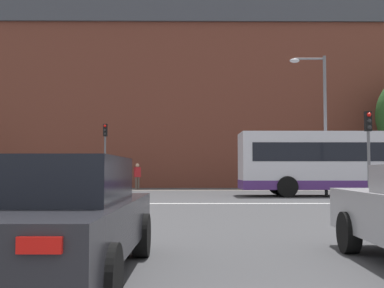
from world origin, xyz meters
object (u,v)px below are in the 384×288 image
object	(u,v)px
bus_crossing_lead	(350,162)
pedestrian_waiting	(98,174)
traffic_light_far_left	(105,146)
car_saloon_left	(55,216)
traffic_light_near_right	(369,140)
street_lamp_junction	(319,110)
pedestrian_walking_east	(137,174)

from	to	relation	value
bus_crossing_lead	pedestrian_waiting	bearing A→B (deg)	-118.83
bus_crossing_lead	traffic_light_far_left	bearing A→B (deg)	-116.88
car_saloon_left	pedestrian_waiting	world-z (taller)	pedestrian_waiting
bus_crossing_lead	traffic_light_near_right	xyz separation A→B (m)	(-0.82, -4.65, 0.79)
bus_crossing_lead	street_lamp_junction	size ratio (longest dim) A/B	1.54
pedestrian_waiting	traffic_light_near_right	bearing A→B (deg)	152.95
car_saloon_left	street_lamp_junction	world-z (taller)	street_lamp_junction
traffic_light_near_right	pedestrian_walking_east	world-z (taller)	traffic_light_near_right
traffic_light_near_right	bus_crossing_lead	bearing A→B (deg)	80.03
street_lamp_junction	car_saloon_left	bearing A→B (deg)	-113.94
bus_crossing_lead	pedestrian_waiting	size ratio (longest dim) A/B	6.41
bus_crossing_lead	traffic_light_far_left	distance (m)	15.12
car_saloon_left	bus_crossing_lead	bearing A→B (deg)	62.74
traffic_light_far_left	pedestrian_walking_east	xyz separation A→B (m)	(1.96, 1.12, -1.84)
traffic_light_near_right	car_saloon_left	bearing A→B (deg)	-123.12
car_saloon_left	traffic_light_near_right	size ratio (longest dim) A/B	1.28
traffic_light_far_left	street_lamp_junction	xyz separation A→B (m)	(12.02, -6.45, 1.49)
bus_crossing_lead	pedestrian_walking_east	world-z (taller)	bus_crossing_lead
traffic_light_far_left	pedestrian_walking_east	size ratio (longest dim) A/B	2.46
traffic_light_far_left	pedestrian_waiting	distance (m)	2.16
bus_crossing_lead	pedestrian_waiting	xyz separation A→B (m)	(-14.07, 7.74, -0.68)
street_lamp_junction	pedestrian_waiting	world-z (taller)	street_lamp_junction
car_saloon_left	pedestrian_waiting	xyz separation A→B (m)	(-4.39, 25.98, 0.27)
car_saloon_left	traffic_light_near_right	distance (m)	16.32
bus_crossing_lead	street_lamp_junction	distance (m)	3.03
traffic_light_far_left	street_lamp_junction	distance (m)	13.72
pedestrian_waiting	pedestrian_walking_east	bearing A→B (deg)	-159.73
traffic_light_near_right	traffic_light_far_left	world-z (taller)	traffic_light_far_left
pedestrian_walking_east	bus_crossing_lead	bearing A→B (deg)	-66.40
car_saloon_left	pedestrian_walking_east	size ratio (longest dim) A/B	2.71
street_lamp_junction	bus_crossing_lead	bearing A→B (deg)	-14.35
bus_crossing_lead	traffic_light_near_right	bearing A→B (deg)	-9.97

